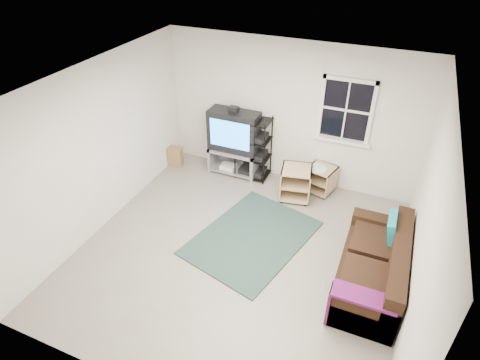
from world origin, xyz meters
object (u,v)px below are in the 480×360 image
at_px(av_rack, 253,152).
at_px(tv_unit, 234,138).
at_px(side_table_left, 296,181).
at_px(sofa, 374,269).
at_px(side_table_right, 321,177).

bearing_deg(av_rack, tv_unit, -177.79).
bearing_deg(side_table_left, av_rack, 160.42).
distance_m(av_rack, side_table_left, 1.02).
relative_size(side_table_left, sofa, 0.33).
bearing_deg(side_table_right, tv_unit, -178.82).
bearing_deg(av_rack, side_table_left, -19.58).
relative_size(tv_unit, sofa, 0.75).
bearing_deg(sofa, av_rack, 142.57).
bearing_deg(av_rack, sofa, -37.43).
distance_m(tv_unit, side_table_left, 1.43).
relative_size(av_rack, side_table_left, 2.02).
distance_m(tv_unit, sofa, 3.47).
height_order(av_rack, side_table_right, av_rack).
distance_m(av_rack, sofa, 3.15).
height_order(side_table_right, sofa, sofa).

